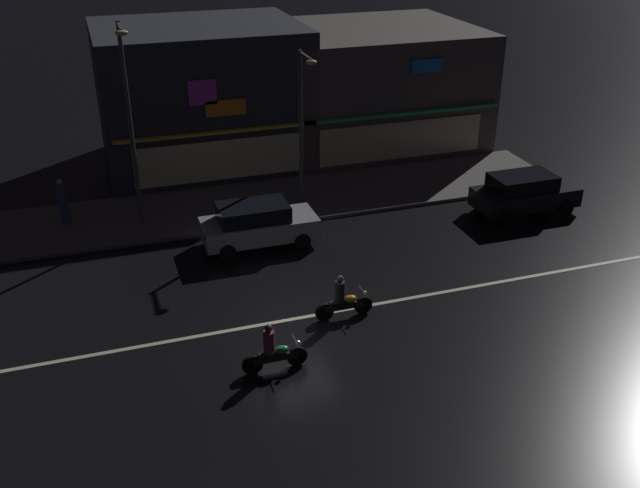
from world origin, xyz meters
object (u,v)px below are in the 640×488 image
streetlamp_east (303,116)px  motorcycle_following (343,300)px  streetlamp_mid (129,112)px  parked_car_near_kerb (258,224)px  motorcycle_opposite_lane (273,351)px  pedestrian_on_sidewalk (63,203)px  traffic_cone (227,238)px  parked_car_trailing (524,193)px

streetlamp_east → motorcycle_following: 9.30m
streetlamp_mid → parked_car_near_kerb: bearing=-36.5°
parked_car_near_kerb → motorcycle_opposite_lane: parked_car_near_kerb is taller
pedestrian_on_sidewalk → traffic_cone: pedestrian_on_sidewalk is taller
streetlamp_east → motorcycle_opposite_lane: streetlamp_east is taller
streetlamp_mid → streetlamp_east: 6.70m
pedestrian_on_sidewalk → parked_car_near_kerb: pedestrian_on_sidewalk is taller
motorcycle_following → motorcycle_opposite_lane: same height
streetlamp_mid → parked_car_near_kerb: 6.28m
streetlamp_mid → parked_car_trailing: bearing=-13.0°
pedestrian_on_sidewalk → traffic_cone: 6.87m
streetlamp_mid → parked_car_near_kerb: (4.00, -2.95, -3.84)m
streetlamp_east → motorcycle_opposite_lane: (-4.17, -10.54, -3.33)m
streetlamp_mid → streetlamp_east: (6.65, -0.17, -0.75)m
streetlamp_mid → traffic_cone: bearing=-41.9°
pedestrian_on_sidewalk → motorcycle_following: (8.16, -9.88, -0.36)m
traffic_cone → motorcycle_following: bearing=-68.7°
parked_car_trailing → motorcycle_following: (-9.88, -5.24, -0.24)m
streetlamp_east → pedestrian_on_sidewalk: 10.08m
streetlamp_east → parked_car_near_kerb: streetlamp_east is taller
parked_car_trailing → motorcycle_opposite_lane: (-12.67, -7.21, -0.24)m
parked_car_near_kerb → parked_car_trailing: size_ratio=1.00×
motorcycle_following → parked_car_near_kerb: bearing=-81.8°
traffic_cone → streetlamp_mid: bearing=138.1°
motorcycle_following → streetlamp_east: bearing=-103.4°
streetlamp_mid → parked_car_trailing: streetlamp_mid is taller
parked_car_trailing → parked_car_near_kerb: bearing=-2.8°
motorcycle_following → traffic_cone: motorcycle_following is taller
pedestrian_on_sidewalk → traffic_cone: (5.74, -3.70, -0.72)m
pedestrian_on_sidewalk → motorcycle_following: pedestrian_on_sidewalk is taller
motorcycle_following → pedestrian_on_sidewalk: bearing=-54.7°
motorcycle_following → traffic_cone: 6.64m
motorcycle_following → traffic_cone: (-2.41, 6.18, -0.36)m
streetlamp_mid → traffic_cone: size_ratio=14.23×
parked_car_trailing → traffic_cone: (-12.29, 0.94, -0.59)m
parked_car_near_kerb → motorcycle_following: 5.93m
parked_car_near_kerb → motorcycle_following: parked_car_near_kerb is taller
pedestrian_on_sidewalk → parked_car_trailing: (18.04, -4.64, -0.12)m
motorcycle_opposite_lane → parked_car_trailing: bearing=-151.7°
streetlamp_mid → motorcycle_following: (5.27, -8.74, -4.07)m
streetlamp_mid → motorcycle_opposite_lane: streetlamp_mid is taller
streetlamp_mid → streetlamp_east: size_ratio=1.22×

